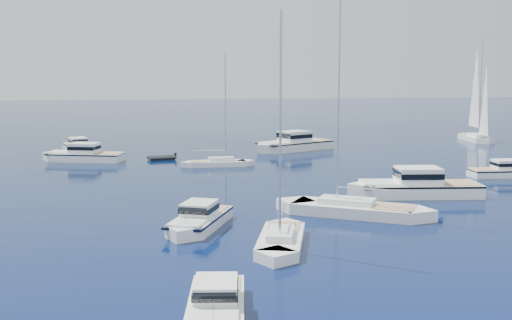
{
  "coord_description": "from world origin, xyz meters",
  "views": [
    {
      "loc": [
        -11.88,
        -33.98,
        10.35
      ],
      "look_at": [
        -2.5,
        23.67,
        2.2
      ],
      "focal_mm": 45.18,
      "sensor_mm": 36.0,
      "label": 1
    }
  ],
  "objects": [
    {
      "name": "sailboat_mid_r",
      "position": [
        2.33,
        9.68,
        0.0
      ],
      "size": [
        12.22,
        9.12,
        18.14
      ],
      "primitive_type": null,
      "rotation": [
        0.0,
        0.0,
        1.03
      ],
      "color": "white",
      "rests_on": "ground"
    },
    {
      "name": "motor_cruiser_distant",
      "position": [
        6.24,
        47.44,
        0.0
      ],
      "size": [
        12.63,
        9.08,
        3.23
      ],
      "primitive_type": null,
      "rotation": [
        0.0,
        0.0,
        2.06
      ],
      "color": "silver",
      "rests_on": "ground"
    },
    {
      "name": "ground",
      "position": [
        0.0,
        0.0,
        0.0
      ],
      "size": [
        400.0,
        400.0,
        0.0
      ],
      "primitive_type": "plane",
      "color": "#08134C",
      "rests_on": "ground"
    },
    {
      "name": "tender_yellow",
      "position": [
        -8.35,
        11.3,
        0.0
      ],
      "size": [
        3.42,
        4.22,
        0.95
      ],
      "primitive_type": null,
      "rotation": [
        0.0,
        0.0,
        0.44
      ],
      "color": "gold",
      "rests_on": "ground"
    },
    {
      "name": "motor_cruiser_near",
      "position": [
        -9.39,
        -8.17,
        0.0
      ],
      "size": [
        3.5,
        8.14,
        2.07
      ],
      "primitive_type": null,
      "rotation": [
        0.0,
        0.0,
        3.0
      ],
      "color": "white",
      "rests_on": "ground"
    },
    {
      "name": "tender_grey_near",
      "position": [
        10.53,
        19.47,
        0.0
      ],
      "size": [
        3.56,
        2.78,
        0.95
      ],
      "primitive_type": null,
      "rotation": [
        0.0,
        0.0,
        4.34
      ],
      "color": "black",
      "rests_on": "ground"
    },
    {
      "name": "motor_cruiser_horizon",
      "position": [
        -21.32,
        51.3,
        0.0
      ],
      "size": [
        5.2,
        8.87,
        2.23
      ],
      "primitive_type": null,
      "rotation": [
        0.0,
        0.0,
        3.47
      ],
      "color": "silver",
      "rests_on": "ground"
    },
    {
      "name": "motor_cruiser_left",
      "position": [
        -8.97,
        7.58,
        0.0
      ],
      "size": [
        5.71,
        8.86,
        2.24
      ],
      "primitive_type": null,
      "rotation": [
        0.0,
        0.0,
        2.74
      ],
      "color": "silver",
      "rests_on": "ground"
    },
    {
      "name": "sailboat_sails_r",
      "position": [
        35.6,
        54.58,
        0.0
      ],
      "size": [
        4.07,
        10.92,
        15.67
      ],
      "primitive_type": null,
      "rotation": [
        0.0,
        0.0,
        3.02
      ],
      "color": "white",
      "rests_on": "ground"
    },
    {
      "name": "motor_cruiser_centre",
      "position": [
        9.54,
        15.67,
        0.0
      ],
      "size": [
        12.13,
        4.98,
        3.09
      ],
      "primitive_type": null,
      "rotation": [
        0.0,
        0.0,
        1.45
      ],
      "color": "white",
      "rests_on": "ground"
    },
    {
      "name": "motor_cruiser_far_r",
      "position": [
        22.53,
        23.59,
        0.0
      ],
      "size": [
        8.34,
        2.96,
        2.16
      ],
      "primitive_type": null,
      "rotation": [
        0.0,
        0.0,
        4.66
      ],
      "color": "white",
      "rests_on": "ground"
    },
    {
      "name": "tender_grey_far",
      "position": [
        -10.8,
        41.16,
        0.0
      ],
      "size": [
        3.64,
        2.54,
        0.95
      ],
      "primitive_type": null,
      "rotation": [
        0.0,
        0.0,
        1.8
      ],
      "color": "black",
      "rests_on": "ground"
    },
    {
      "name": "sailboat_fore",
      "position": [
        -4.42,
        2.54,
        0.0
      ],
      "size": [
        5.09,
        9.99,
        14.22
      ],
      "primitive_type": null,
      "rotation": [
        0.0,
        0.0,
        2.86
      ],
      "color": "white",
      "rests_on": "ground"
    },
    {
      "name": "motor_cruiser_far_l",
      "position": [
        -19.77,
        41.54,
        0.0
      ],
      "size": [
        10.72,
        6.06,
        2.69
      ],
      "primitive_type": null,
      "rotation": [
        0.0,
        0.0,
        1.27
      ],
      "color": "white",
      "rests_on": "ground"
    },
    {
      "name": "sailboat_centre",
      "position": [
        -4.83,
        35.16,
        0.0
      ],
      "size": [
        8.6,
        2.46,
        12.56
      ],
      "primitive_type": null,
      "rotation": [
        0.0,
        0.0,
        4.74
      ],
      "color": "silver",
      "rests_on": "ground"
    }
  ]
}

